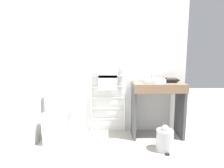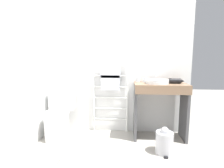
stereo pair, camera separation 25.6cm
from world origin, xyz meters
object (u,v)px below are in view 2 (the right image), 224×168
(toilet, at_px, (58,117))
(cup_near_wall, at_px, (138,79))
(cup_near_edge, at_px, (145,80))
(towel_radiator, at_px, (110,83))
(trash_bin, at_px, (164,142))
(hair_dryer, at_px, (175,81))
(sink_basin, at_px, (157,81))

(toilet, height_order, cup_near_wall, cup_near_wall)
(cup_near_wall, xyz_separation_m, cup_near_edge, (0.11, -0.02, -0.00))
(cup_near_edge, bearing_deg, towel_radiator, 175.20)
(trash_bin, bearing_deg, hair_dryer, 63.98)
(toilet, distance_m, cup_near_wall, 1.44)
(sink_basin, xyz_separation_m, trash_bin, (0.05, -0.46, -0.77))
(sink_basin, height_order, trash_bin, sink_basin)
(sink_basin, height_order, cup_near_edge, cup_near_edge)
(towel_radiator, bearing_deg, cup_near_edge, -4.80)
(toilet, relative_size, cup_near_wall, 10.08)
(trash_bin, bearing_deg, sink_basin, 95.65)
(towel_radiator, bearing_deg, trash_bin, -39.46)
(sink_basin, distance_m, cup_near_wall, 0.33)
(cup_near_wall, height_order, cup_near_edge, cup_near_wall)
(towel_radiator, relative_size, sink_basin, 3.51)
(sink_basin, bearing_deg, toilet, -175.97)
(cup_near_edge, height_order, trash_bin, cup_near_edge)
(sink_basin, bearing_deg, hair_dryer, 6.16)
(cup_near_wall, height_order, trash_bin, cup_near_wall)
(sink_basin, relative_size, cup_near_wall, 4.34)
(cup_near_wall, distance_m, cup_near_edge, 0.11)
(hair_dryer, height_order, trash_bin, hair_dryer)
(sink_basin, bearing_deg, cup_near_wall, 148.63)
(cup_near_wall, bearing_deg, trash_bin, -62.41)
(toilet, bearing_deg, sink_basin, 4.03)
(toilet, xyz_separation_m, cup_near_wall, (1.28, 0.28, 0.59))
(hair_dryer, bearing_deg, toilet, -175.65)
(toilet, xyz_separation_m, hair_dryer, (1.85, 0.14, 0.59))
(trash_bin, bearing_deg, toilet, 167.79)
(sink_basin, height_order, cup_near_wall, cup_near_wall)
(towel_radiator, relative_size, trash_bin, 3.31)
(cup_near_wall, bearing_deg, sink_basin, -31.37)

